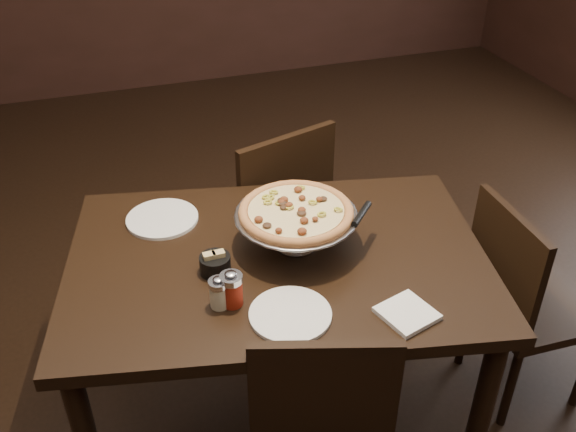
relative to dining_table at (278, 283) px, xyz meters
name	(u,v)px	position (x,y,z in m)	size (l,w,h in m)	color
room	(324,64)	(0.12, -0.02, 0.71)	(6.04, 7.04, 2.84)	black
dining_table	(278,283)	(0.00, 0.00, 0.00)	(1.43, 1.10, 0.80)	black
pizza_stand	(296,212)	(0.07, 0.03, 0.23)	(0.38, 0.38, 0.16)	#AEADB4
parmesan_shaker	(219,292)	(-0.22, -0.16, 0.15)	(0.06, 0.06, 0.10)	beige
pepper_flake_shaker	(232,289)	(-0.19, -0.17, 0.16)	(0.06, 0.06, 0.11)	maroon
packet_caddy	(215,264)	(-0.20, -0.02, 0.14)	(0.09, 0.09, 0.07)	black
napkin_stack	(407,313)	(0.25, -0.36, 0.11)	(0.14, 0.14, 0.01)	white
plate_left	(162,219)	(-0.30, 0.31, 0.11)	(0.24, 0.24, 0.01)	white
plate_near	(290,314)	(-0.05, -0.27, 0.11)	(0.23, 0.23, 0.01)	white
serving_spatula	(361,214)	(0.25, -0.04, 0.23)	(0.17, 0.17, 0.02)	#AEADB4
chair_far	(270,217)	(0.16, 0.63, -0.19)	(0.55, 0.55, 0.93)	black
chair_side	(522,298)	(0.89, -0.09, -0.23)	(0.41, 0.41, 0.85)	black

